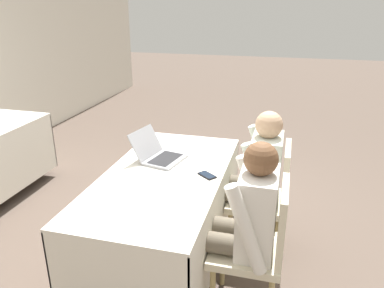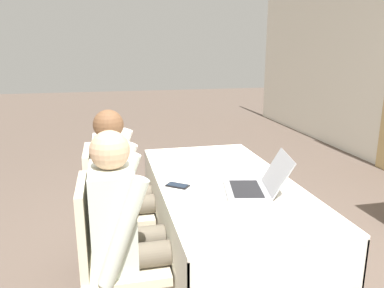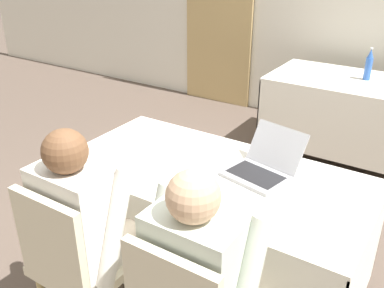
{
  "view_description": "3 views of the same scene",
  "coord_description": "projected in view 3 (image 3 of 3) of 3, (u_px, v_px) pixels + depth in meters",
  "views": [
    {
      "loc": [
        -2.31,
        -0.82,
        1.92
      ],
      "look_at": [
        0.0,
        -0.21,
        1.01
      ],
      "focal_mm": 35.0,
      "sensor_mm": 36.0,
      "label": 1
    },
    {
      "loc": [
        2.15,
        -0.7,
        1.58
      ],
      "look_at": [
        0.0,
        -0.21,
        1.01
      ],
      "focal_mm": 35.0,
      "sensor_mm": 36.0,
      "label": 2
    },
    {
      "loc": [
        1.01,
        -1.77,
        1.89
      ],
      "look_at": [
        0.0,
        -0.21,
        1.01
      ],
      "focal_mm": 40.0,
      "sensor_mm": 36.0,
      "label": 3
    }
  ],
  "objects": [
    {
      "name": "ground_plane",
      "position": [
        210.0,
        278.0,
        2.65
      ],
      "size": [
        24.0,
        24.0,
        0.0
      ],
      "primitive_type": "plane",
      "color": "brown"
    },
    {
      "name": "wall_back",
      "position": [
        362.0,
        0.0,
        4.26
      ],
      "size": [
        12.0,
        0.06,
        2.7
      ],
      "color": "silver",
      "rests_on": "ground_plane"
    },
    {
      "name": "conference_table_near",
      "position": [
        212.0,
        200.0,
        2.4
      ],
      "size": [
        1.69,
        0.84,
        0.76
      ],
      "color": "white",
      "rests_on": "ground_plane"
    },
    {
      "name": "conference_table_far",
      "position": [
        363.0,
        101.0,
        3.87
      ],
      "size": [
        1.69,
        0.84,
        0.76
      ],
      "color": "white",
      "rests_on": "ground_plane"
    },
    {
      "name": "laptop",
      "position": [
        262.0,
        167.0,
        2.28
      ],
      "size": [
        0.39,
        0.42,
        0.23
      ],
      "rotation": [
        0.0,
        0.0,
        -0.21
      ],
      "color": "#99999E",
      "rests_on": "conference_table_near"
    },
    {
      "name": "cell_phone",
      "position": [
        188.0,
        199.0,
        2.07
      ],
      "size": [
        0.14,
        0.15,
        0.01
      ],
      "rotation": [
        0.0,
        0.0,
        -0.67
      ],
      "color": "black",
      "rests_on": "conference_table_near"
    },
    {
      "name": "paper_beside_laptop",
      "position": [
        204.0,
        168.0,
        2.36
      ],
      "size": [
        0.27,
        0.33,
        0.0
      ],
      "rotation": [
        0.0,
        0.0,
        0.22
      ],
      "color": "white",
      "rests_on": "conference_table_near"
    },
    {
      "name": "paper_centre_table",
      "position": [
        306.0,
        226.0,
        1.88
      ],
      "size": [
        0.28,
        0.34,
        0.0
      ],
      "rotation": [
        0.0,
        0.0,
        0.25
      ],
      "color": "white",
      "rests_on": "conference_table_near"
    },
    {
      "name": "water_bottle",
      "position": [
        369.0,
        65.0,
        3.79
      ],
      "size": [
        0.06,
        0.06,
        0.29
      ],
      "color": "#2D5BB7",
      "rests_on": "conference_table_far"
    },
    {
      "name": "chair_near_left",
      "position": [
        76.0,
        260.0,
        2.04
      ],
      "size": [
        0.44,
        0.44,
        0.92
      ],
      "rotation": [
        0.0,
        0.0,
        3.14
      ],
      "color": "tan",
      "rests_on": "ground_plane"
    },
    {
      "name": "person_checkered_shirt",
      "position": [
        88.0,
        221.0,
        2.05
      ],
      "size": [
        0.5,
        0.52,
        1.18
      ],
      "rotation": [
        0.0,
        0.0,
        3.14
      ],
      "color": "#665B4C",
      "rests_on": "ground_plane"
    },
    {
      "name": "person_white_shirt",
      "position": [
        204.0,
        273.0,
        1.73
      ],
      "size": [
        0.5,
        0.52,
        1.18
      ],
      "rotation": [
        0.0,
        0.0,
        3.14
      ],
      "color": "#665B4C",
      "rests_on": "ground_plane"
    }
  ]
}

